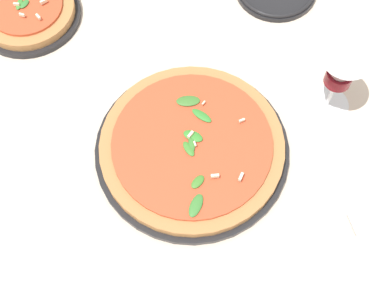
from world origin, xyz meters
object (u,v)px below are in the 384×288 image
at_px(pizza_arugula_main, 192,147).
at_px(fork, 378,275).
at_px(pizza_personal_side, 28,12).
at_px(wine_glass, 340,73).

height_order(pizza_arugula_main, fork, pizza_arugula_main).
bearing_deg(pizza_personal_side, fork, 15.01).
height_order(pizza_personal_side, fork, pizza_personal_side).
bearing_deg(pizza_personal_side, wine_glass, 35.34).
xyz_separation_m(pizza_arugula_main, wine_glass, (0.07, 0.26, 0.09)).
relative_size(pizza_arugula_main, wine_glass, 2.32).
bearing_deg(fork, pizza_personal_side, -146.63).
bearing_deg(fork, wine_glass, 171.35).
height_order(pizza_arugula_main, pizza_personal_side, same).
bearing_deg(wine_glass, pizza_personal_side, -144.66).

